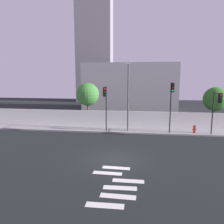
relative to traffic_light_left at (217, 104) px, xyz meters
The scene contains 13 objects.
ground_plane 11.53m from the traffic_light_left, 143.07° to the right, with size 80.00×80.00×0.00m, color black.
sidewalk 9.53m from the traffic_light_left, behind, with size 36.00×2.40×0.15m, color gray.
perimeter_wall 9.55m from the traffic_light_left, 162.17° to the left, with size 36.00×0.18×1.80m, color silver.
crosswalk_marking 13.68m from the traffic_light_left, 129.01° to the right, with size 3.13×4.73×0.01m.
traffic_light_left is the anchor object (origin of this frame).
traffic_light_center 10.58m from the traffic_light_left, behind, with size 0.35×1.78×4.65m.
traffic_light_right 4.17m from the traffic_light_left, behind, with size 0.34×1.17×5.08m.
street_lamp_curbside 8.47m from the traffic_light_left, behind, with size 0.61×2.11×7.02m.
fire_hydrant 3.32m from the traffic_light_left, 145.53° to the left, with size 0.44×0.26×0.79m.
roadside_tree_leftmost 13.84m from the traffic_light_left, 163.95° to the left, with size 2.69×2.69×5.06m.
roadside_tree_midleft 3.97m from the traffic_light_left, 74.64° to the left, with size 2.61×2.61×4.66m.
low_building_distant 19.10m from the traffic_light_left, 118.08° to the left, with size 15.69×6.00×7.96m, color #ABABAB.
tower_on_skyline 35.59m from the traffic_light_left, 121.33° to the left, with size 7.73×5.00×28.99m, color gray.
Camera 1 is at (1.73, -15.07, 5.93)m, focal length 35.62 mm.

